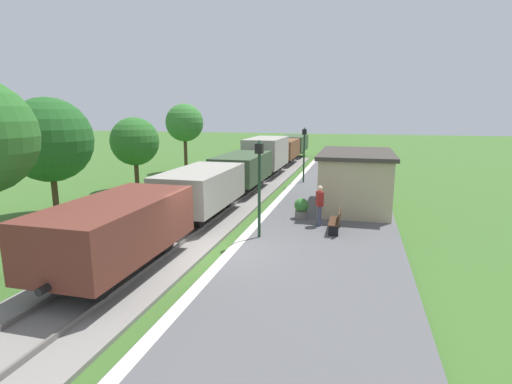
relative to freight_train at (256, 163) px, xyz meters
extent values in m
plane|color=#3D6628|center=(2.40, -14.50, -1.45)|extent=(160.00, 160.00, 0.00)
cube|color=#565659|center=(5.60, -14.50, -1.33)|extent=(6.00, 60.00, 0.25)
cube|color=silver|center=(2.80, -14.50, -1.20)|extent=(0.36, 60.00, 0.01)
cube|color=gray|center=(0.00, -14.50, -1.39)|extent=(3.80, 60.00, 0.12)
cube|color=slate|center=(0.72, -14.50, -1.26)|extent=(0.07, 60.00, 0.14)
cube|color=slate|center=(-0.72, -14.50, -1.26)|extent=(0.07, 60.00, 0.14)
cube|color=brown|center=(0.00, -16.65, 0.13)|extent=(2.50, 5.60, 1.60)
cube|color=black|center=(0.00, -16.65, -0.52)|extent=(2.10, 5.15, 0.50)
cylinder|color=black|center=(0.00, -14.85, -0.77)|extent=(1.56, 0.84, 0.84)
cylinder|color=black|center=(0.00, -18.44, -0.77)|extent=(1.56, 0.84, 0.84)
cylinder|color=black|center=(0.00, -13.70, -0.52)|extent=(0.20, 0.30, 0.20)
cylinder|color=black|center=(0.00, -19.60, -0.52)|extent=(0.20, 0.30, 0.20)
cube|color=gray|center=(0.00, -10.05, 0.13)|extent=(2.50, 5.60, 1.60)
cube|color=black|center=(0.00, -10.05, -0.52)|extent=(2.10, 5.15, 0.50)
cylinder|color=black|center=(0.00, -8.25, -0.77)|extent=(1.56, 0.84, 0.84)
cylinder|color=black|center=(0.00, -11.84, -0.77)|extent=(1.56, 0.84, 0.84)
cylinder|color=black|center=(0.00, -7.10, -0.52)|extent=(0.20, 0.30, 0.20)
cylinder|color=black|center=(0.00, -13.00, -0.52)|extent=(0.20, 0.30, 0.20)
cube|color=#384C33|center=(0.00, -3.45, 0.13)|extent=(2.50, 5.60, 1.60)
cube|color=black|center=(0.00, -3.45, -0.52)|extent=(2.10, 5.15, 0.50)
cylinder|color=black|center=(0.00, -1.65, -0.77)|extent=(1.56, 0.84, 0.84)
cylinder|color=black|center=(0.00, -5.24, -0.77)|extent=(1.56, 0.84, 0.84)
cylinder|color=black|center=(0.00, -0.50, -0.52)|extent=(0.20, 0.30, 0.20)
cylinder|color=black|center=(0.00, -6.40, -0.52)|extent=(0.20, 0.30, 0.20)
cube|color=gray|center=(0.00, 3.15, 0.43)|extent=(2.50, 5.60, 2.20)
cube|color=black|center=(0.00, 3.15, -0.52)|extent=(2.10, 5.15, 0.50)
cylinder|color=black|center=(0.00, 4.95, -0.77)|extent=(1.56, 0.84, 0.84)
cylinder|color=black|center=(0.00, 1.36, -0.77)|extent=(1.56, 0.84, 0.84)
cylinder|color=black|center=(0.00, 6.10, -0.52)|extent=(0.20, 0.30, 0.20)
cylinder|color=black|center=(0.00, 0.20, -0.52)|extent=(0.20, 0.30, 0.20)
cube|color=brown|center=(0.00, 9.75, 0.13)|extent=(2.50, 5.60, 1.60)
cube|color=black|center=(0.00, 9.75, -0.52)|extent=(2.10, 5.15, 0.50)
cylinder|color=black|center=(0.00, 11.55, -0.77)|extent=(1.56, 0.84, 0.84)
cylinder|color=black|center=(0.00, 7.96, -0.77)|extent=(1.56, 0.84, 0.84)
cylinder|color=black|center=(0.00, 12.70, -0.52)|extent=(0.20, 0.30, 0.20)
cylinder|color=black|center=(0.00, 6.80, -0.52)|extent=(0.20, 0.30, 0.20)
cube|color=#384C33|center=(0.00, 16.35, 0.13)|extent=(2.50, 5.60, 1.60)
cube|color=black|center=(0.00, 16.35, -0.52)|extent=(2.10, 5.15, 0.50)
cylinder|color=black|center=(0.00, 18.15, -0.77)|extent=(1.56, 0.84, 0.84)
cylinder|color=black|center=(0.00, 14.56, -0.77)|extent=(1.56, 0.84, 0.84)
cylinder|color=black|center=(0.00, 19.30, -0.52)|extent=(0.20, 0.30, 0.20)
cylinder|color=black|center=(0.00, 13.40, -0.52)|extent=(0.20, 0.30, 0.20)
cube|color=tan|center=(6.80, -6.60, 0.10)|extent=(3.20, 5.50, 2.60)
cube|color=#3D3833|center=(6.80, -6.60, 1.49)|extent=(3.50, 5.80, 0.18)
cube|color=black|center=(5.19, -7.70, 0.23)|extent=(0.03, 0.90, 0.80)
cube|color=#422819|center=(6.09, -11.13, -0.76)|extent=(0.42, 1.50, 0.04)
cube|color=#422819|center=(6.28, -11.13, -0.52)|extent=(0.04, 1.50, 0.45)
cube|color=black|center=(6.09, -11.73, -0.99)|extent=(0.38, 0.06, 0.42)
cube|color=black|center=(6.09, -10.53, -0.99)|extent=(0.38, 0.06, 0.42)
cube|color=#422819|center=(6.09, -1.74, -0.76)|extent=(0.42, 1.50, 0.04)
cube|color=#422819|center=(6.28, -1.74, -0.52)|extent=(0.04, 1.50, 0.45)
cube|color=black|center=(6.09, -2.34, -0.99)|extent=(0.38, 0.06, 0.42)
cube|color=black|center=(6.09, -1.14, -0.99)|extent=(0.38, 0.06, 0.42)
cylinder|color=#474C66|center=(5.44, -10.49, -0.77)|extent=(0.15, 0.15, 0.86)
cylinder|color=#474C66|center=(5.38, -10.34, -0.77)|extent=(0.15, 0.15, 0.86)
cube|color=maroon|center=(5.41, -10.41, -0.04)|extent=(0.36, 0.44, 0.60)
sphere|color=beige|center=(5.41, -10.41, 0.40)|extent=(0.22, 0.22, 0.22)
cylinder|color=slate|center=(4.53, -9.44, -1.03)|extent=(0.56, 0.56, 0.34)
sphere|color=#387A33|center=(4.53, -9.44, -0.61)|extent=(0.64, 0.64, 0.64)
cylinder|color=#193823|center=(3.36, -12.54, 0.40)|extent=(0.11, 0.11, 3.20)
cube|color=black|center=(3.36, -12.54, 2.18)|extent=(0.28, 0.28, 0.36)
sphere|color=#F2E5BF|center=(3.36, -12.54, 2.18)|extent=(0.20, 0.20, 0.20)
cone|color=#193823|center=(3.36, -12.54, 2.42)|extent=(0.20, 0.20, 0.16)
cylinder|color=#193823|center=(3.36, -0.16, 0.40)|extent=(0.11, 0.11, 3.20)
cube|color=black|center=(3.36, -0.16, 2.18)|extent=(0.28, 0.28, 0.36)
sphere|color=#F2E5BF|center=(3.36, -0.16, 2.18)|extent=(0.20, 0.20, 0.20)
cone|color=#193823|center=(3.36, -0.16, 2.42)|extent=(0.20, 0.20, 0.16)
cylinder|color=#4C3823|center=(-7.11, -11.06, -0.36)|extent=(0.28, 0.28, 2.19)
sphere|color=#235B23|center=(-7.11, -11.06, 2.21)|extent=(3.93, 3.93, 3.93)
cylinder|color=#4C3823|center=(-6.82, -4.26, -0.47)|extent=(0.28, 0.28, 1.98)
sphere|color=#2D6B28|center=(-6.82, -4.26, 1.66)|extent=(3.03, 3.03, 3.03)
cylinder|color=#4C3823|center=(-6.95, 3.54, 0.01)|extent=(0.28, 0.28, 2.93)
sphere|color=#387A33|center=(-6.95, 3.54, 2.63)|extent=(3.06, 3.06, 3.06)
camera|label=1|loc=(6.85, -26.51, 3.49)|focal=27.64mm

